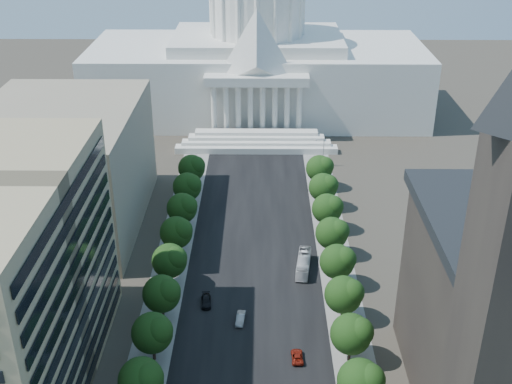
{
  "coord_description": "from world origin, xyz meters",
  "views": [
    {
      "loc": [
        1.67,
        -44.11,
        81.09
      ],
      "look_at": [
        0.52,
        81.57,
        17.96
      ],
      "focal_mm": 45.0,
      "sensor_mm": 36.0,
      "label": 1
    }
  ],
  "objects_px": {
    "car_dark_b": "(206,301)",
    "city_bus": "(303,264)",
    "car_silver": "(241,319)",
    "car_red": "(297,357)"
  },
  "relations": [
    {
      "from": "car_silver",
      "to": "city_bus",
      "type": "xyz_separation_m",
      "value": [
        13.67,
        18.95,
        0.83
      ]
    },
    {
      "from": "car_silver",
      "to": "car_dark_b",
      "type": "relative_size",
      "value": 0.94
    },
    {
      "from": "car_silver",
      "to": "city_bus",
      "type": "bearing_deg",
      "value": 59.86
    },
    {
      "from": "car_silver",
      "to": "city_bus",
      "type": "relative_size",
      "value": 0.41
    },
    {
      "from": "car_dark_b",
      "to": "car_red",
      "type": "bearing_deg",
      "value": -47.43
    },
    {
      "from": "city_bus",
      "to": "car_silver",
      "type": "bearing_deg",
      "value": -118.17
    },
    {
      "from": "car_silver",
      "to": "city_bus",
      "type": "distance_m",
      "value": 23.38
    },
    {
      "from": "car_dark_b",
      "to": "city_bus",
      "type": "bearing_deg",
      "value": 27.27
    },
    {
      "from": "car_silver",
      "to": "car_red",
      "type": "distance_m",
      "value": 15.42
    },
    {
      "from": "car_red",
      "to": "car_dark_b",
      "type": "xyz_separation_m",
      "value": [
        -18.2,
        16.79,
        0.09
      ]
    }
  ]
}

